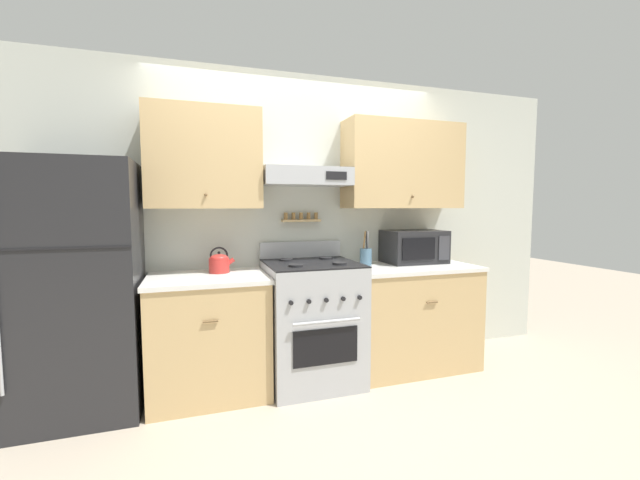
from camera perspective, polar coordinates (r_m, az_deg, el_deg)
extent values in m
plane|color=#B2A38E|center=(3.14, 0.62, -21.95)|extent=(16.00, 16.00, 0.00)
cube|color=silver|center=(3.49, -3.11, 2.57)|extent=(5.20, 0.08, 2.55)
cube|color=tan|center=(3.18, -16.50, 11.31)|extent=(0.85, 0.33, 0.76)
sphere|color=brown|center=(2.99, -16.28, 6.34)|extent=(0.02, 0.02, 0.02)
cube|color=tan|center=(3.66, 11.97, 10.54)|extent=(1.08, 0.33, 0.76)
sphere|color=brown|center=(3.49, 13.34, 6.17)|extent=(0.02, 0.02, 0.02)
cube|color=#ADAFB5|center=(3.27, -2.12, 9.19)|extent=(0.72, 0.37, 0.15)
cube|color=black|center=(3.16, 2.42, 9.34)|extent=(0.17, 0.01, 0.06)
cube|color=tan|center=(3.41, -2.76, 2.84)|extent=(0.34, 0.07, 0.02)
cylinder|color=olive|center=(3.37, -5.00, 3.49)|extent=(0.03, 0.03, 0.06)
cylinder|color=olive|center=(3.39, -3.88, 3.50)|extent=(0.03, 0.03, 0.06)
cylinder|color=olive|center=(3.41, -2.77, 3.51)|extent=(0.03, 0.03, 0.06)
cylinder|color=olive|center=(3.42, -1.66, 3.52)|extent=(0.03, 0.03, 0.06)
cylinder|color=olive|center=(3.44, -0.58, 3.53)|extent=(0.03, 0.03, 0.06)
cube|color=tan|center=(3.16, -15.81, -13.40)|extent=(0.85, 0.65, 0.87)
cube|color=white|center=(3.05, -16.01, -5.32)|extent=(0.87, 0.68, 0.03)
cylinder|color=brown|center=(2.77, -15.64, -11.36)|extent=(0.10, 0.01, 0.01)
cube|color=tan|center=(3.64, 12.88, -10.88)|extent=(1.08, 0.65, 0.87)
cube|color=white|center=(3.54, 13.02, -3.84)|extent=(1.11, 0.68, 0.03)
cylinder|color=brown|center=(3.31, 16.00, -8.70)|extent=(0.10, 0.01, 0.01)
cube|color=#ADAFB5|center=(3.24, -1.19, -11.92)|extent=(0.72, 0.70, 0.96)
cube|color=black|center=(2.94, 0.87, -15.25)|extent=(0.49, 0.01, 0.27)
cylinder|color=#ADAFB5|center=(2.86, 1.03, -11.80)|extent=(0.50, 0.02, 0.02)
cube|color=black|center=(3.13, -1.21, -3.39)|extent=(0.72, 0.70, 0.01)
cylinder|color=#232326|center=(2.92, -3.52, -3.71)|extent=(0.11, 0.11, 0.02)
cylinder|color=#232326|center=(3.03, 2.85, -3.41)|extent=(0.11, 0.11, 0.02)
cylinder|color=#232326|center=(3.25, -4.99, -2.86)|extent=(0.11, 0.11, 0.02)
cylinder|color=#232326|center=(3.34, 0.81, -2.62)|extent=(0.11, 0.11, 0.02)
cylinder|color=black|center=(2.76, -4.23, -9.11)|extent=(0.03, 0.02, 0.03)
cylinder|color=black|center=(2.80, -1.62, -8.93)|extent=(0.03, 0.02, 0.03)
cylinder|color=black|center=(2.83, 0.93, -8.74)|extent=(0.03, 0.02, 0.03)
cylinder|color=black|center=(2.88, 3.41, -8.54)|extent=(0.03, 0.02, 0.03)
cylinder|color=black|center=(2.93, 5.80, -8.33)|extent=(0.03, 0.02, 0.03)
cube|color=#ADAFB5|center=(3.44, -2.79, -1.37)|extent=(0.72, 0.04, 0.14)
cube|color=#232326|center=(3.13, -32.04, -6.07)|extent=(0.81, 0.66, 1.72)
cube|color=black|center=(2.77, -34.00, -1.03)|extent=(0.81, 0.01, 0.01)
cylinder|color=red|center=(3.15, -14.45, -3.60)|extent=(0.16, 0.16, 0.11)
ellipsoid|color=red|center=(3.15, -14.48, -2.58)|extent=(0.14, 0.14, 0.06)
sphere|color=black|center=(3.14, -14.49, -1.81)|extent=(0.02, 0.02, 0.02)
cylinder|color=red|center=(3.16, -13.12, -3.25)|extent=(0.10, 0.03, 0.08)
torus|color=black|center=(3.14, -14.48, -2.22)|extent=(0.14, 0.01, 0.14)
cube|color=#232326|center=(3.69, 13.47, -0.92)|extent=(0.53, 0.37, 0.30)
cube|color=black|center=(3.50, 14.19, -1.25)|extent=(0.32, 0.01, 0.19)
cube|color=#38383D|center=(3.64, 17.60, -1.10)|extent=(0.11, 0.01, 0.21)
cylinder|color=slate|center=(3.46, 6.68, -2.47)|extent=(0.10, 0.10, 0.15)
cylinder|color=olive|center=(3.43, 6.48, -0.04)|extent=(0.01, 0.05, 0.16)
cylinder|color=#28282B|center=(3.45, 6.77, -0.01)|extent=(0.01, 0.04, 0.16)
cylinder|color=#B2B2B7|center=(3.46, 6.96, 0.00)|extent=(0.01, 0.03, 0.16)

